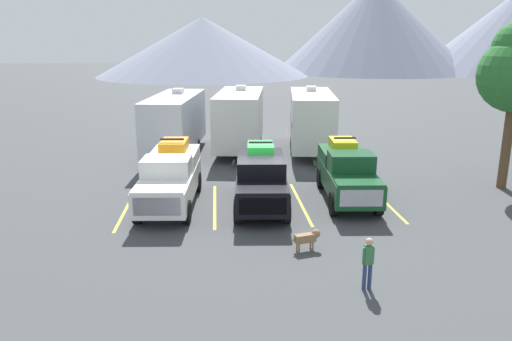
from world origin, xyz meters
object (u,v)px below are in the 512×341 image
pickup_truck_c (347,172)px  person_a (368,260)px  camper_trailer_b (240,118)px  camper_trailer_c (311,119)px  dog (309,237)px  camper_trailer_a (175,121)px  pickup_truck_b (261,178)px  pickup_truck_a (170,176)px

pickup_truck_c → person_a: size_ratio=3.64×
camper_trailer_b → camper_trailer_c: (4.31, -0.48, -0.02)m
camper_trailer_b → dog: (1.54, -14.79, -1.60)m
camper_trailer_a → person_a: bearing=-68.8°
pickup_truck_b → camper_trailer_c: (3.92, 9.67, 0.86)m
camper_trailer_a → camper_trailer_c: (8.14, 0.22, 0.03)m
pickup_truck_b → dog: bearing=-76.0°
pickup_truck_c → person_a: bearing=-100.5°
dog → camper_trailer_c: bearing=79.1°
pickup_truck_a → camper_trailer_a: bearing=93.0°
pickup_truck_c → camper_trailer_b: size_ratio=0.65×
pickup_truck_b → camper_trailer_a: bearing=114.1°
pickup_truck_a → camper_trailer_b: size_ratio=0.70×
camper_trailer_a → pickup_truck_c: bearing=-48.3°
pickup_truck_b → camper_trailer_c: bearing=67.9°
pickup_truck_b → camper_trailer_a: camper_trailer_a is taller
camper_trailer_a → pickup_truck_b: bearing=-65.9°
pickup_truck_b → camper_trailer_a: size_ratio=0.62×
camper_trailer_a → camper_trailer_c: camper_trailer_c is taller
pickup_truck_a → camper_trailer_c: size_ratio=0.70×
pickup_truck_c → dog: (-2.60, -5.15, -0.75)m
pickup_truck_b → person_a: bearing=-72.7°
pickup_truck_b → camper_trailer_b: bearing=92.2°
pickup_truck_b → camper_trailer_c: camper_trailer_c is taller
dog → camper_trailer_b: bearing=96.0°
camper_trailer_c → dog: bearing=-100.9°
pickup_truck_a → pickup_truck_c: pickup_truck_a is taller
camper_trailer_a → camper_trailer_b: camper_trailer_b is taller
pickup_truck_b → person_a: size_ratio=3.70×
pickup_truck_c → camper_trailer_c: (0.17, 9.16, 0.84)m
camper_trailer_b → person_a: (2.68, -17.52, -1.18)m
camper_trailer_c → person_a: bearing=-95.4°
camper_trailer_a → camper_trailer_c: 8.14m
pickup_truck_a → camper_trailer_c: (7.66, 9.26, 0.82)m
pickup_truck_b → camper_trailer_b: camper_trailer_b is taller
pickup_truck_c → dog: size_ratio=5.67×
camper_trailer_c → pickup_truck_c: bearing=-91.0°
dog → person_a: bearing=-67.3°
pickup_truck_b → camper_trailer_b: size_ratio=0.67×
camper_trailer_c → person_a: 17.16m
camper_trailer_c → camper_trailer_b: bearing=173.6°
pickup_truck_a → pickup_truck_b: 3.77m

